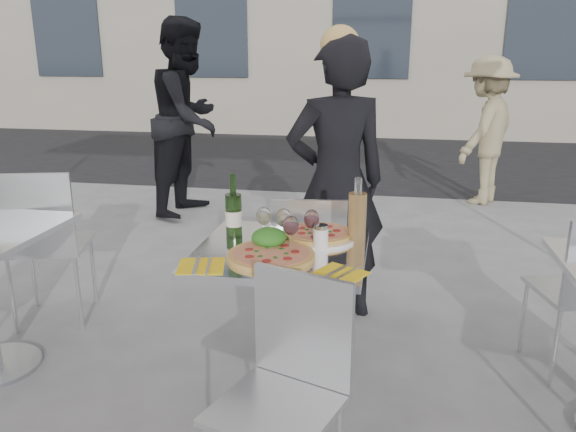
% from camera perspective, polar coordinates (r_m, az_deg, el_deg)
% --- Properties ---
extents(ground, '(80.00, 80.00, 0.00)m').
position_cam_1_polar(ground, '(2.76, -0.59, -18.10)').
color(ground, slate).
extents(street_asphalt, '(24.00, 5.00, 0.00)m').
position_cam_1_polar(street_asphalt, '(8.88, 7.45, 6.05)').
color(street_asphalt, black).
rests_on(street_asphalt, ground).
extents(main_table, '(0.72, 0.72, 0.75)m').
position_cam_1_polar(main_table, '(2.50, -0.63, -7.82)').
color(main_table, '#B7BABF').
rests_on(main_table, ground).
extents(chair_far, '(0.45, 0.46, 0.85)m').
position_cam_1_polar(chair_far, '(3.01, 2.03, -4.24)').
color(chair_far, silver).
rests_on(chair_far, ground).
extents(chair_near, '(0.49, 0.50, 0.84)m').
position_cam_1_polar(chair_near, '(1.99, -0.01, -15.95)').
color(chair_near, silver).
rests_on(chair_near, ground).
extents(side_chair_lfar, '(0.53, 0.54, 0.94)m').
position_cam_1_polar(side_chair_lfar, '(3.48, -23.62, -1.84)').
color(side_chair_lfar, silver).
rests_on(side_chair_lfar, ground).
extents(woman_diner, '(0.71, 0.60, 1.65)m').
position_cam_1_polar(woman_diner, '(3.28, 4.96, 3.35)').
color(woman_diner, black).
rests_on(woman_diner, ground).
extents(pedestrian_a, '(0.84, 1.01, 1.88)m').
position_cam_1_polar(pedestrian_a, '(5.63, -10.12, 9.75)').
color(pedestrian_a, black).
rests_on(pedestrian_a, ground).
extents(pedestrian_b, '(0.99, 1.15, 1.54)m').
position_cam_1_polar(pedestrian_b, '(6.29, 19.46, 8.15)').
color(pedestrian_b, '#978861').
rests_on(pedestrian_b, ground).
extents(pizza_near, '(0.36, 0.36, 0.02)m').
position_cam_1_polar(pizza_near, '(2.30, -1.73, -3.98)').
color(pizza_near, tan).
rests_on(pizza_near, main_table).
extents(pizza_far, '(0.35, 0.35, 0.03)m').
position_cam_1_polar(pizza_far, '(2.54, 3.08, -1.90)').
color(pizza_far, white).
rests_on(pizza_far, main_table).
extents(salad_plate, '(0.22, 0.22, 0.09)m').
position_cam_1_polar(salad_plate, '(2.42, -1.93, -2.38)').
color(salad_plate, white).
rests_on(salad_plate, main_table).
extents(wine_bottle, '(0.07, 0.08, 0.29)m').
position_cam_1_polar(wine_bottle, '(2.54, -5.55, 0.31)').
color(wine_bottle, '#2A501E').
rests_on(wine_bottle, main_table).
extents(carafe, '(0.08, 0.08, 0.29)m').
position_cam_1_polar(carafe, '(2.49, 7.04, 0.02)').
color(carafe, tan).
rests_on(carafe, main_table).
extents(sugar_shaker, '(0.06, 0.06, 0.11)m').
position_cam_1_polar(sugar_shaker, '(2.39, 3.34, -2.14)').
color(sugar_shaker, white).
rests_on(sugar_shaker, main_table).
extents(wineglass_white_a, '(0.07, 0.07, 0.16)m').
position_cam_1_polar(wineglass_white_a, '(2.48, -2.48, -0.12)').
color(wineglass_white_a, white).
rests_on(wineglass_white_a, main_table).
extents(wineglass_white_b, '(0.07, 0.07, 0.16)m').
position_cam_1_polar(wineglass_white_b, '(2.45, -0.45, -0.32)').
color(wineglass_white_b, white).
rests_on(wineglass_white_b, main_table).
extents(wineglass_red_a, '(0.07, 0.07, 0.16)m').
position_cam_1_polar(wineglass_red_a, '(2.34, 0.29, -1.11)').
color(wineglass_red_a, white).
rests_on(wineglass_red_a, main_table).
extents(wineglass_red_b, '(0.07, 0.07, 0.16)m').
position_cam_1_polar(wineglass_red_b, '(2.43, 2.40, -0.44)').
color(wineglass_red_b, white).
rests_on(wineglass_red_b, main_table).
extents(napkin_left, '(0.22, 0.22, 0.01)m').
position_cam_1_polar(napkin_left, '(2.24, -8.81, -5.01)').
color(napkin_left, yellow).
rests_on(napkin_left, main_table).
extents(napkin_right, '(0.24, 0.24, 0.01)m').
position_cam_1_polar(napkin_right, '(2.14, 5.16, -5.88)').
color(napkin_right, yellow).
rests_on(napkin_right, main_table).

